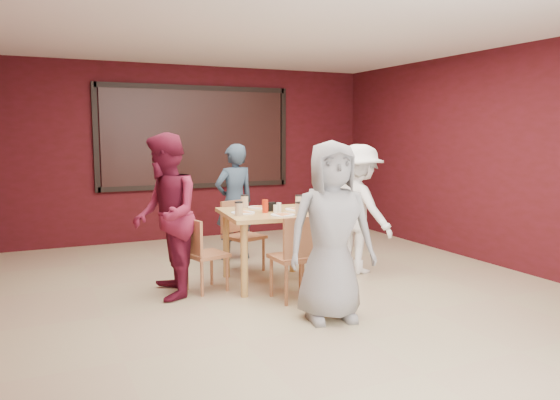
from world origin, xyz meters
name	(u,v)px	position (x,y,z in m)	size (l,w,h in m)	color
floor	(288,292)	(0.00, 0.00, 0.00)	(7.00, 7.00, 0.00)	tan
window_blinds	(196,137)	(0.00, 3.45, 1.65)	(3.00, 0.02, 1.50)	black
dining_table	(270,221)	(-0.03, 0.41, 0.73)	(1.17, 1.17, 0.99)	tan
chair_front	(297,253)	(-0.05, -0.32, 0.51)	(0.44, 0.44, 0.89)	#B06A44
chair_back	(240,231)	(-0.12, 1.15, 0.49)	(0.53, 0.53, 0.87)	#B06A44
chair_left	(201,250)	(-0.85, 0.41, 0.46)	(0.48, 0.48, 0.81)	#B06A44
chair_right	(325,240)	(0.69, 0.41, 0.44)	(0.46, 0.46, 0.78)	#B06A44
diner_front	(331,231)	(-0.01, -0.94, 0.83)	(0.81, 0.53, 1.66)	gray
diner_back	(234,202)	(0.02, 1.72, 0.79)	(0.58, 0.38, 1.58)	#2E4052
diner_left	(165,216)	(-1.23, 0.39, 0.86)	(0.84, 0.65, 1.73)	maroon
diner_right	(358,209)	(1.17, 0.43, 0.79)	(1.02, 0.59, 1.59)	white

